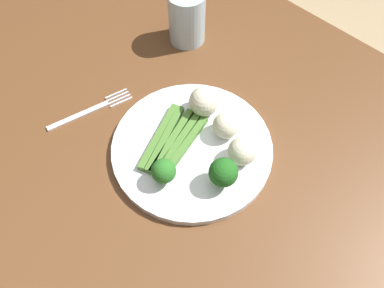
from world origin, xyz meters
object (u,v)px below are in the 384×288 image
(plate, at_px, (192,148))
(water_glass, at_px, (187,17))
(cauliflower_mid, at_px, (242,151))
(cauliflower_right, at_px, (226,125))
(dining_table, at_px, (201,220))
(fork, at_px, (91,110))
(broccoli_near_center, at_px, (164,171))
(broccoli_outer_edge, at_px, (223,173))
(cauliflower_front_left, at_px, (204,101))
(asparagus_bundle, at_px, (172,141))

(plate, bearing_deg, water_glass, 136.40)
(cauliflower_mid, bearing_deg, plate, -152.83)
(plate, distance_m, cauliflower_right, 0.07)
(dining_table, xyz_separation_m, fork, (-0.27, -0.01, 0.09))
(plate, relative_size, cauliflower_mid, 5.81)
(broccoli_near_center, relative_size, water_glass, 0.45)
(dining_table, distance_m, broccoli_outer_edge, 0.15)
(plate, height_order, broccoli_near_center, broccoli_near_center)
(cauliflower_front_left, height_order, cauliflower_mid, cauliflower_front_left)
(plate, relative_size, fork, 1.70)
(fork, bearing_deg, cauliflower_right, -44.28)
(cauliflower_mid, bearing_deg, broccoli_near_center, -118.05)
(dining_table, distance_m, water_glass, 0.41)
(broccoli_near_center, relative_size, fork, 0.30)
(asparagus_bundle, distance_m, cauliflower_right, 0.10)
(broccoli_outer_edge, xyz_separation_m, cauliflower_right, (-0.06, 0.08, -0.01))
(plate, relative_size, water_glass, 2.52)
(cauliflower_front_left, distance_m, cauliflower_right, 0.06)
(dining_table, height_order, plate, plate)
(plate, xyz_separation_m, water_glass, (-0.20, 0.19, 0.05))
(cauliflower_right, bearing_deg, dining_table, -65.25)
(cauliflower_right, xyz_separation_m, water_glass, (-0.23, 0.14, 0.02))
(broccoli_near_center, distance_m, water_glass, 0.35)
(asparagus_bundle, height_order, broccoli_near_center, broccoli_near_center)
(cauliflower_front_left, bearing_deg, cauliflower_right, -8.87)
(plate, relative_size, cauliflower_right, 5.99)
(asparagus_bundle, distance_m, cauliflower_mid, 0.12)
(broccoli_near_center, xyz_separation_m, cauliflower_mid, (0.06, 0.12, -0.00))
(cauliflower_right, relative_size, cauliflower_mid, 0.97)
(dining_table, relative_size, asparagus_bundle, 9.69)
(dining_table, relative_size, cauliflower_front_left, 27.40)
(broccoli_outer_edge, relative_size, fork, 0.35)
(cauliflower_mid, xyz_separation_m, water_glass, (-0.28, 0.16, 0.02))
(dining_table, relative_size, cauliflower_mid, 30.96)
(plate, xyz_separation_m, fork, (-0.20, -0.07, -0.01))
(asparagus_bundle, distance_m, fork, 0.18)
(plate, bearing_deg, asparagus_bundle, -144.17)
(broccoli_near_center, relative_size, cauliflower_right, 1.06)
(broccoli_near_center, distance_m, broccoli_outer_edge, 0.09)
(water_glass, bearing_deg, broccoli_near_center, -51.36)
(plate, height_order, asparagus_bundle, asparagus_bundle)
(asparagus_bundle, bearing_deg, broccoli_near_center, -161.15)
(broccoli_near_center, relative_size, cauliflower_front_left, 0.91)
(dining_table, height_order, cauliflower_right, cauliflower_right)
(broccoli_near_center, xyz_separation_m, water_glass, (-0.22, 0.27, 0.01))
(cauliflower_mid, distance_m, water_glass, 0.32)
(cauliflower_mid, bearing_deg, cauliflower_right, 158.77)
(plate, bearing_deg, broccoli_outer_edge, -11.09)
(plate, xyz_separation_m, asparagus_bundle, (-0.03, -0.02, 0.01))
(broccoli_outer_edge, bearing_deg, plate, 168.91)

